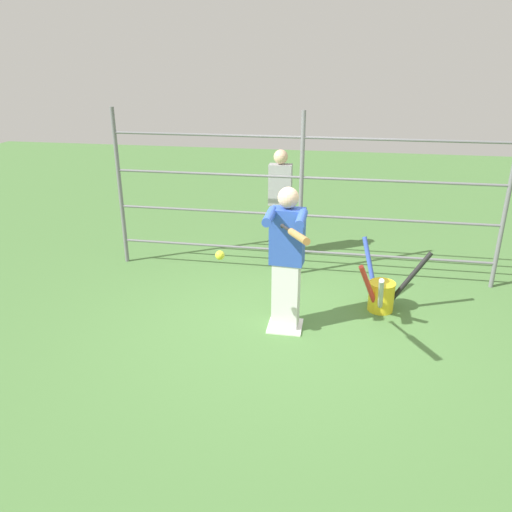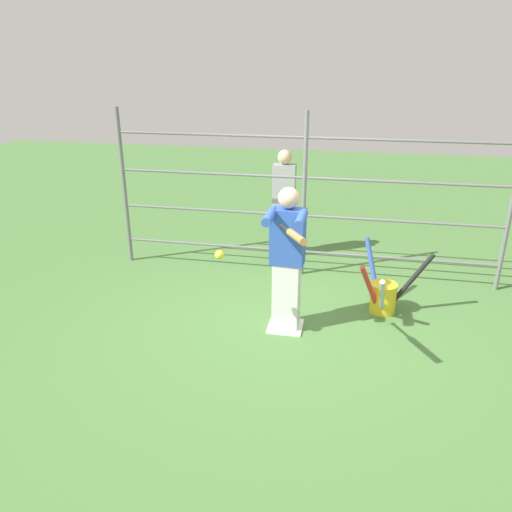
{
  "view_description": "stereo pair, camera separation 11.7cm",
  "coord_description": "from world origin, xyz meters",
  "px_view_note": "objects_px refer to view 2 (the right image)",
  "views": [
    {
      "loc": [
        -0.57,
        5.15,
        2.98
      ],
      "look_at": [
        0.31,
        0.24,
        0.98
      ],
      "focal_mm": 35.0,
      "sensor_mm": 36.0,
      "label": 1
    },
    {
      "loc": [
        -0.68,
        5.13,
        2.98
      ],
      "look_at": [
        0.31,
        0.24,
        0.98
      ],
      "focal_mm": 35.0,
      "sensor_mm": 36.0,
      "label": 2
    }
  ],
  "objects_px": {
    "batter": "(287,256)",
    "bat_bucket": "(383,294)",
    "baseball_bat_swinging": "(294,235)",
    "softball_in_flight": "(219,255)",
    "bystander_behind_fence": "(284,202)"
  },
  "relations": [
    {
      "from": "softball_in_flight",
      "to": "bat_bucket",
      "type": "bearing_deg",
      "value": -145.16
    },
    {
      "from": "batter",
      "to": "softball_in_flight",
      "type": "bearing_deg",
      "value": 43.13
    },
    {
      "from": "batter",
      "to": "bat_bucket",
      "type": "height_order",
      "value": "batter"
    },
    {
      "from": "baseball_bat_swinging",
      "to": "batter",
      "type": "bearing_deg",
      "value": -78.83
    },
    {
      "from": "baseball_bat_swinging",
      "to": "softball_in_flight",
      "type": "bearing_deg",
      "value": -24.48
    },
    {
      "from": "baseball_bat_swinging",
      "to": "bat_bucket",
      "type": "relative_size",
      "value": 0.81
    },
    {
      "from": "bat_bucket",
      "to": "batter",
      "type": "bearing_deg",
      "value": 29.44
    },
    {
      "from": "batter",
      "to": "softball_in_flight",
      "type": "height_order",
      "value": "batter"
    },
    {
      "from": "batter",
      "to": "bat_bucket",
      "type": "relative_size",
      "value": 1.57
    },
    {
      "from": "softball_in_flight",
      "to": "bystander_behind_fence",
      "type": "relative_size",
      "value": 0.06
    },
    {
      "from": "bystander_behind_fence",
      "to": "batter",
      "type": "bearing_deg",
      "value": 99.37
    },
    {
      "from": "bat_bucket",
      "to": "bystander_behind_fence",
      "type": "height_order",
      "value": "bystander_behind_fence"
    },
    {
      "from": "baseball_bat_swinging",
      "to": "softball_in_flight",
      "type": "relative_size",
      "value": 9.04
    },
    {
      "from": "batter",
      "to": "bat_bucket",
      "type": "bearing_deg",
      "value": -150.56
    },
    {
      "from": "batter",
      "to": "bat_bucket",
      "type": "xyz_separation_m",
      "value": [
        -1.13,
        -0.64,
        -0.67
      ]
    }
  ]
}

